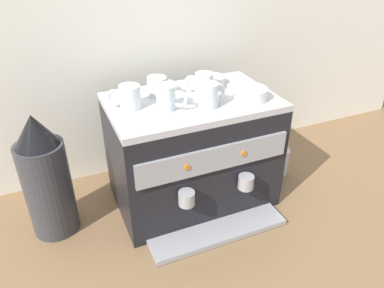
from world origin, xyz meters
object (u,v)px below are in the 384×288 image
espresso_machine (192,152)px  ceramic_bowl_1 (213,80)px  ceramic_cup_3 (167,97)px  ceramic_cup_1 (203,83)px  ceramic_cup_4 (209,95)px  ceramic_cup_0 (129,97)px  ceramic_cup_2 (158,86)px  ceramic_bowl_0 (251,94)px  coffee_grinder (46,178)px  milk_pitcher (280,162)px

espresso_machine → ceramic_bowl_1: 0.29m
ceramic_cup_3 → ceramic_bowl_1: 0.28m
ceramic_cup_1 → ceramic_cup_4: size_ratio=0.91×
ceramic_cup_0 → ceramic_cup_2: size_ratio=1.08×
ceramic_cup_3 → ceramic_bowl_0: (0.30, -0.04, -0.02)m
ceramic_cup_3 → ceramic_bowl_1: bearing=31.7°
ceramic_bowl_1 → coffee_grinder: size_ratio=0.20×
ceramic_cup_4 → ceramic_cup_0: bearing=159.9°
ceramic_cup_1 → ceramic_cup_3: size_ratio=1.05×
ceramic_bowl_0 → milk_pitcher: size_ratio=0.93×
ceramic_cup_0 → coffee_grinder: bearing=177.2°
ceramic_bowl_0 → ceramic_bowl_1: 0.20m
coffee_grinder → ceramic_cup_1: bearing=0.3°
ceramic_cup_2 → ceramic_bowl_1: (0.23, 0.02, -0.02)m
ceramic_cup_4 → ceramic_bowl_0: bearing=-2.3°
ceramic_bowl_1 → ceramic_cup_1: bearing=-136.8°
ceramic_bowl_0 → ceramic_cup_4: bearing=177.7°
espresso_machine → ceramic_cup_1: 0.27m
milk_pitcher → ceramic_cup_4: bearing=-169.2°
ceramic_bowl_0 → milk_pitcher: bearing=19.2°
coffee_grinder → milk_pitcher: 0.97m
ceramic_bowl_0 → ceramic_cup_2: bearing=150.2°
ceramic_cup_2 → milk_pitcher: bearing=-9.1°
milk_pitcher → coffee_grinder: bearing=178.1°
ceramic_cup_4 → ceramic_bowl_0: (0.16, -0.01, -0.02)m
ceramic_cup_0 → ceramic_cup_4: 0.27m
ceramic_cup_1 → ceramic_bowl_1: ceramic_cup_1 is taller
ceramic_cup_3 → ceramic_cup_4: (0.14, -0.03, -0.00)m
ceramic_cup_2 → ceramic_bowl_1: ceramic_cup_2 is taller
ceramic_cup_1 → ceramic_cup_4: ceramic_cup_4 is taller
espresso_machine → ceramic_cup_1: size_ratio=6.01×
ceramic_cup_2 → ceramic_bowl_1: bearing=5.6°
espresso_machine → ceramic_cup_0: ceramic_cup_0 is taller
espresso_machine → milk_pitcher: espresso_machine is taller
ceramic_cup_4 → ceramic_bowl_0: size_ratio=0.97×
ceramic_cup_0 → ceramic_bowl_0: (0.41, -0.10, -0.02)m
ceramic_cup_2 → ceramic_cup_3: bearing=-95.0°
ceramic_cup_0 → ceramic_cup_2: 0.14m
ceramic_cup_0 → ceramic_bowl_1: 0.37m
ceramic_cup_1 → milk_pitcher: bearing=-5.6°
ceramic_cup_1 → ceramic_cup_4: bearing=-104.1°
ceramic_cup_3 → ceramic_bowl_0: bearing=-7.4°
ceramic_cup_1 → ceramic_cup_2: (-0.15, 0.05, -0.00)m
ceramic_cup_1 → ceramic_bowl_0: size_ratio=0.88×
ceramic_cup_3 → ceramic_bowl_1: ceramic_cup_3 is taller
ceramic_cup_3 → milk_pitcher: 0.68m
ceramic_cup_0 → ceramic_cup_3: 0.13m
espresso_machine → ceramic_cup_4: (0.03, -0.07, 0.26)m
ceramic_bowl_1 → milk_pitcher: size_ratio=0.78×
ceramic_cup_3 → ceramic_cup_4: size_ratio=0.86×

